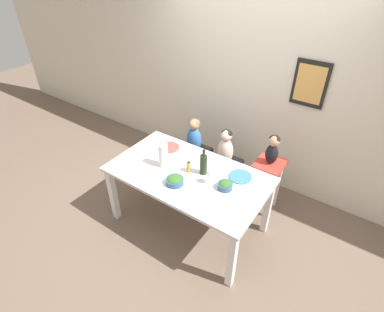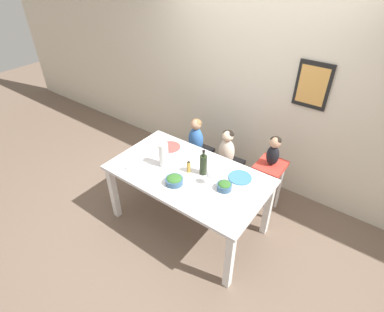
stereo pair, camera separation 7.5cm
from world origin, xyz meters
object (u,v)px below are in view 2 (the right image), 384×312
chair_far_center (225,168)px  person_child_center (227,148)px  chair_right_highchair (269,175)px  wine_bottle (203,164)px  salad_bowl_small (224,186)px  dinner_plate_back_right (240,178)px  person_child_left (196,136)px  paper_towel_roll (164,155)px  chair_far_left (196,155)px  salad_bowl_large (174,180)px  dinner_plate_back_left (170,147)px  wine_glass_near (210,175)px  person_baby_right (274,150)px  dinner_plate_front_left (136,165)px

chair_far_center → person_child_center: size_ratio=0.95×
chair_right_highchair → wine_bottle: bearing=-126.1°
salad_bowl_small → dinner_plate_back_right: (0.04, 0.24, -0.04)m
person_child_left → dinner_plate_back_right: bearing=-28.4°
salad_bowl_small → dinner_plate_back_right: size_ratio=0.61×
chair_right_highchair → salad_bowl_small: bearing=-103.2°
paper_towel_roll → dinner_plate_back_right: bearing=21.2°
chair_far_left → paper_towel_roll: 0.97m
wine_bottle → salad_bowl_large: (-0.14, -0.30, -0.08)m
wine_bottle → dinner_plate_back_left: bearing=163.7°
wine_glass_near → person_child_center: bearing=107.9°
dinner_plate_back_right → chair_right_highchair: bearing=75.3°
person_child_center → salad_bowl_large: (-0.04, -0.97, 0.12)m
chair_right_highchair → wine_glass_near: size_ratio=4.12×
chair_far_left → salad_bowl_small: 1.23m
salad_bowl_small → person_baby_right: bearing=76.8°
chair_far_center → wine_bottle: size_ratio=1.54×
person_baby_right → wine_glass_near: size_ratio=2.11×
chair_right_highchair → salad_bowl_small: 0.81m
dinner_plate_back_right → salad_bowl_large: bearing=-136.6°
chair_right_highchair → person_child_left: 1.07m
wine_bottle → person_child_center: bearing=98.6°
person_baby_right → dinner_plate_back_left: bearing=-155.5°
paper_towel_roll → dinner_plate_back_left: bearing=119.1°
chair_right_highchair → person_child_center: (-0.58, 0.00, 0.15)m
paper_towel_roll → person_child_center: bearing=68.1°
wine_glass_near → chair_far_left: bearing=133.2°
wine_glass_near → salad_bowl_small: wine_glass_near is taller
salad_bowl_large → dinner_plate_front_left: 0.52m
dinner_plate_back_right → salad_bowl_small: bearing=-100.2°
chair_far_center → wine_glass_near: 0.95m
chair_far_left → person_child_center: person_child_center is taller
chair_far_left → salad_bowl_small: (0.88, -0.74, 0.43)m
salad_bowl_large → dinner_plate_back_right: 0.68m
person_baby_right → salad_bowl_small: size_ratio=2.43×
chair_right_highchair → dinner_plate_back_left: (-1.08, -0.49, 0.23)m
chair_far_left → wine_glass_near: size_ratio=2.67×
salad_bowl_large → dinner_plate_front_left: bearing=-177.5°
chair_far_center → salad_bowl_large: (-0.04, -0.97, 0.43)m
paper_towel_roll → person_baby_right: bearing=41.5°
wine_bottle → chair_far_center: bearing=98.6°
chair_right_highchair → dinner_plate_front_left: dinner_plate_front_left is taller
chair_right_highchair → person_baby_right: size_ratio=1.95×
person_baby_right → dinner_plate_back_right: size_ratio=1.48×
chair_right_highchair → person_child_left: size_ratio=1.46×
chair_far_left → paper_towel_roll: (0.15, -0.80, 0.53)m
dinner_plate_back_right → chair_far_left: bearing=151.6°
chair_far_center → dinner_plate_back_right: dinner_plate_back_right is taller
paper_towel_roll → dinner_plate_back_left: (-0.17, 0.31, -0.13)m
salad_bowl_large → salad_bowl_small: 0.50m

